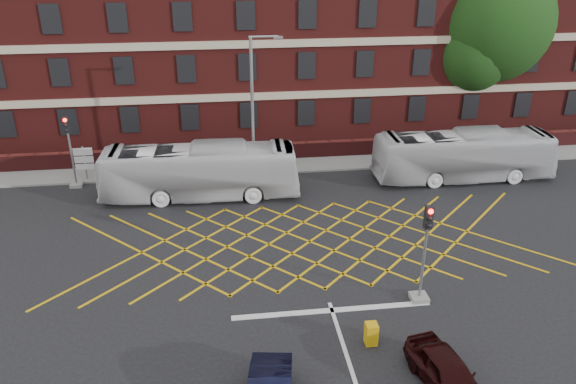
{
  "coord_description": "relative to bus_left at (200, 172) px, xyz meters",
  "views": [
    {
      "loc": [
        -4.06,
        -21.36,
        13.7
      ],
      "look_at": [
        -1.13,
        1.5,
        2.96
      ],
      "focal_mm": 35.0,
      "sensor_mm": 36.0,
      "label": 1
    }
  ],
  "objects": [
    {
      "name": "direction_signs",
      "position": [
        -6.88,
        3.04,
        -0.15
      ],
      "size": [
        1.1,
        0.16,
        2.2
      ],
      "color": "gray",
      "rests_on": "ground"
    },
    {
      "name": "ground",
      "position": [
        5.26,
        -7.86,
        -1.53
      ],
      "size": [
        120.0,
        120.0,
        0.0
      ],
      "primitive_type": "plane",
      "color": "black",
      "rests_on": "ground"
    },
    {
      "name": "deciduous_tree",
      "position": [
        20.83,
        10.09,
        5.68
      ],
      "size": [
        8.79,
        8.79,
        12.21
      ],
      "color": "black",
      "rests_on": "ground"
    },
    {
      "name": "utility_cabinet",
      "position": [
        6.28,
        -13.45,
        -1.11
      ],
      "size": [
        0.43,
        0.45,
        0.86
      ],
      "primitive_type": "cube",
      "color": "#CE9A0C",
      "rests_on": "ground"
    },
    {
      "name": "street_lamp",
      "position": [
        3.19,
        1.63,
        1.4
      ],
      "size": [
        2.25,
        1.0,
        8.6
      ],
      "color": "slate",
      "rests_on": "ground"
    },
    {
      "name": "box_junction_hatching",
      "position": [
        5.26,
        -5.86,
        -1.53
      ],
      "size": [
        8.22,
        8.22,
        0.02
      ],
      "primitive_type": "cube",
      "rotation": [
        0.0,
        0.0,
        0.79
      ],
      "color": "#CC990C",
      "rests_on": "ground"
    },
    {
      "name": "traffic_light_near",
      "position": [
        8.94,
        -11.1,
        0.23
      ],
      "size": [
        0.7,
        0.7,
        4.27
      ],
      "color": "slate",
      "rests_on": "ground"
    },
    {
      "name": "bus_left",
      "position": [
        0.0,
        0.0,
        0.0
      ],
      "size": [
        11.1,
        3.01,
        3.07
      ],
      "primitive_type": "imported",
      "rotation": [
        0.0,
        0.0,
        1.53
      ],
      "color": "silver",
      "rests_on": "ground"
    },
    {
      "name": "victorian_building",
      "position": [
        5.51,
        14.14,
        6.3
      ],
      "size": [
        51.0,
        12.17,
        20.4
      ],
      "color": "#581816",
      "rests_on": "ground"
    },
    {
      "name": "car_maroon",
      "position": [
        8.14,
        -15.94,
        -0.91
      ],
      "size": [
        2.13,
        3.89,
        1.25
      ],
      "primitive_type": "imported",
      "rotation": [
        0.0,
        0.0,
        0.19
      ],
      "color": "black",
      "rests_on": "ground"
    },
    {
      "name": "traffic_light_far",
      "position": [
        -7.35,
        2.35,
        0.23
      ],
      "size": [
        0.7,
        0.7,
        4.27
      ],
      "color": "slate",
      "rests_on": "ground"
    },
    {
      "name": "boundary_wall",
      "position": [
        5.26,
        5.14,
        -0.98
      ],
      "size": [
        56.0,
        0.5,
        1.1
      ],
      "primitive_type": "cube",
      "color": "#4C1415",
      "rests_on": "ground"
    },
    {
      "name": "stop_line",
      "position": [
        5.26,
        -11.36,
        -1.52
      ],
      "size": [
        8.0,
        0.3,
        0.02
      ],
      "primitive_type": "cube",
      "color": "silver",
      "rests_on": "ground"
    },
    {
      "name": "far_pavement",
      "position": [
        5.26,
        4.14,
        -1.47
      ],
      "size": [
        60.0,
        3.0,
        0.12
      ],
      "primitive_type": "cube",
      "color": "slate",
      "rests_on": "ground"
    },
    {
      "name": "bus_right",
      "position": [
        15.62,
        0.54,
        -0.04
      ],
      "size": [
        10.78,
        2.63,
        2.99
      ],
      "primitive_type": "imported",
      "rotation": [
        0.0,
        0.0,
        1.56
      ],
      "color": "silver",
      "rests_on": "ground"
    }
  ]
}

